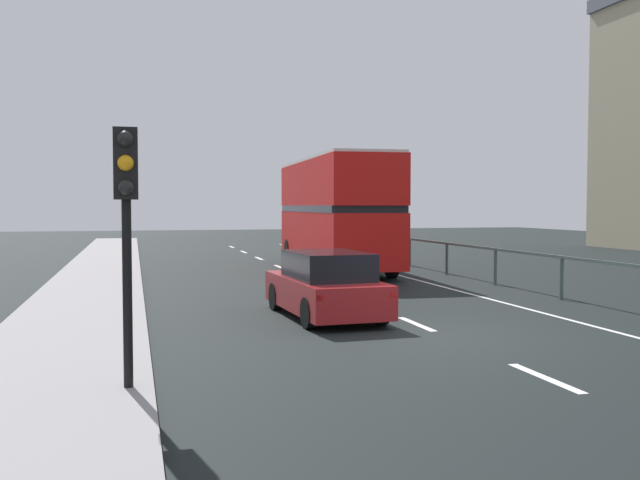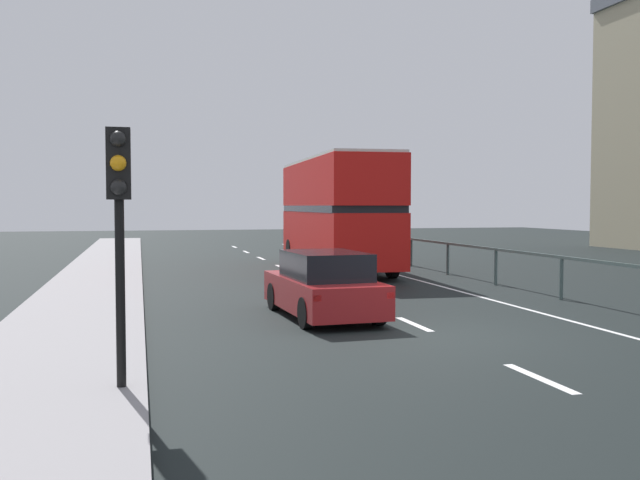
{
  "view_description": "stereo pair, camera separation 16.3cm",
  "coord_description": "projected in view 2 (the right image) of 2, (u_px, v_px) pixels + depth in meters",
  "views": [
    {
      "loc": [
        -5.66,
        -12.43,
        2.46
      ],
      "look_at": [
        -0.19,
        8.27,
        1.42
      ],
      "focal_mm": 39.71,
      "sensor_mm": 36.0,
      "label": 1
    },
    {
      "loc": [
        -5.5,
        -12.47,
        2.46
      ],
      "look_at": [
        -0.19,
        8.27,
        1.42
      ],
      "focal_mm": 39.71,
      "sensor_mm": 36.0,
      "label": 2
    }
  ],
  "objects": [
    {
      "name": "ground_plane",
      "position": [
        436.0,
        336.0,
        13.55
      ],
      "size": [
        73.99,
        120.0,
        0.1
      ],
      "primitive_type": "cube",
      "color": "black"
    },
    {
      "name": "near_sidewalk_kerb",
      "position": [
        60.0,
        348.0,
        11.86
      ],
      "size": [
        2.79,
        80.0,
        0.14
      ],
      "primitive_type": "cube",
      "color": "gray",
      "rests_on": "ground"
    },
    {
      "name": "lane_paint_markings",
      "position": [
        389.0,
        283.0,
        22.57
      ],
      "size": [
        3.53,
        46.0,
        0.01
      ],
      "color": "silver",
      "rests_on": "ground"
    },
    {
      "name": "bridge_side_railing",
      "position": [
        470.0,
        252.0,
        23.49
      ],
      "size": [
        0.1,
        42.0,
        1.15
      ],
      "color": "#425552",
      "rests_on": "ground"
    },
    {
      "name": "double_decker_bus_red",
      "position": [
        336.0,
        210.0,
        27.2
      ],
      "size": [
        2.98,
        10.36,
        4.25
      ],
      "rotation": [
        0.0,
        0.0,
        -0.05
      ],
      "color": "red",
      "rests_on": "ground"
    },
    {
      "name": "hatchback_car_near",
      "position": [
        323.0,
        286.0,
        15.53
      ],
      "size": [
        1.91,
        4.18,
        1.46
      ],
      "rotation": [
        0.0,
        0.0,
        0.05
      ],
      "color": "maroon",
      "rests_on": "ground"
    },
    {
      "name": "traffic_signal_pole",
      "position": [
        119.0,
        193.0,
        8.91
      ],
      "size": [
        0.3,
        0.42,
        3.3
      ],
      "color": "black",
      "rests_on": "near_sidewalk_kerb"
    }
  ]
}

